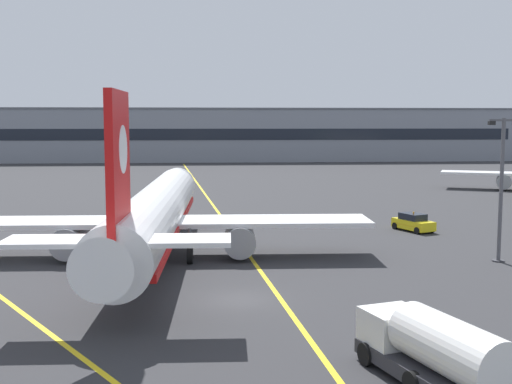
% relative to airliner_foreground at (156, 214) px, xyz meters
% --- Properties ---
extents(ground_plane, '(400.00, 400.00, 0.00)m').
position_rel_airliner_foreground_xyz_m(ground_plane, '(5.55, -11.62, -3.37)').
color(ground_plane, '#2D2D30').
extents(taxiway_centreline, '(14.54, 179.46, 0.01)m').
position_rel_airliner_foreground_xyz_m(taxiway_centreline, '(5.55, 18.38, -3.37)').
color(taxiway_centreline, yellow).
rests_on(taxiway_centreline, ground).
extents(airliner_foreground, '(32.15, 41.49, 11.65)m').
position_rel_airliner_foreground_xyz_m(airliner_foreground, '(0.00, 0.00, 0.00)').
color(airliner_foreground, white).
rests_on(airliner_foreground, ground).
extents(apron_lamp_post, '(2.24, 0.90, 10.39)m').
position_rel_airliner_foreground_xyz_m(apron_lamp_post, '(24.92, -2.92, 2.11)').
color(apron_lamp_post, '#515156').
rests_on(apron_lamp_post, ground).
extents(service_car_nearest, '(3.29, 4.57, 1.79)m').
position_rel_airliner_foreground_xyz_m(service_car_nearest, '(22.95, 10.55, -2.60)').
color(service_car_nearest, yellow).
rests_on(service_car_nearest, ground).
extents(service_truck_fuel_white, '(4.51, 7.97, 3.00)m').
position_rel_airliner_foreground_xyz_m(service_truck_fuel_white, '(12.32, -24.64, -1.88)').
color(service_truck_fuel_white, '#2D2D33').
rests_on(service_truck_fuel_white, ground).
extents(safety_cone_by_nose_gear, '(0.44, 0.44, 0.55)m').
position_rel_airliner_foreground_xyz_m(safety_cone_by_nose_gear, '(0.75, 16.72, -3.11)').
color(safety_cone_by_nose_gear, orange).
rests_on(safety_cone_by_nose_gear, ground).
extents(terminal_building, '(142.07, 12.40, 13.61)m').
position_rel_airliner_foreground_xyz_m(terminal_building, '(13.20, 119.31, 3.44)').
color(terminal_building, gray).
rests_on(terminal_building, ground).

